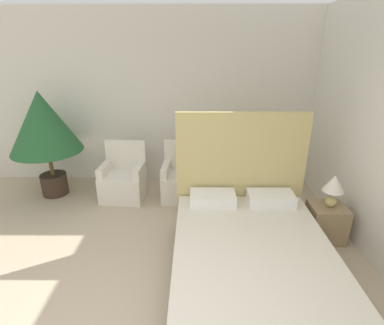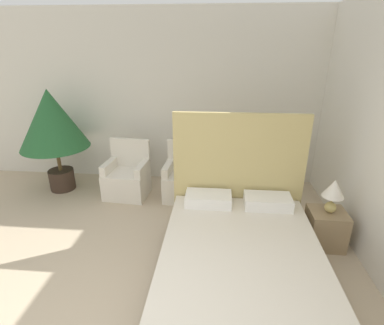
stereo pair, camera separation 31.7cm
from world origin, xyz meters
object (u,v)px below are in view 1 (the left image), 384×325
armchair_near_window_right (184,182)px  table_lamp (334,186)px  armchair_near_window_left (124,182)px  potted_palm (43,125)px  bed (250,253)px  nightstand (326,222)px

armchair_near_window_right → table_lamp: (1.85, -1.08, 0.47)m
armchair_near_window_left → table_lamp: bearing=-16.5°
potted_palm → table_lamp: potted_palm is taller
bed → nightstand: (1.08, 0.68, -0.07)m
armchair_near_window_left → potted_palm: size_ratio=0.53×
potted_palm → table_lamp: bearing=-16.7°
bed → armchair_near_window_left: 2.46m
armchair_near_window_right → nightstand: 2.14m
table_lamp → armchair_near_window_right: bearing=149.7°
potted_palm → nightstand: bearing=-16.7°
potted_palm → table_lamp: size_ratio=4.01×
bed → table_lamp: bed is taller
armchair_near_window_right → potted_palm: potted_palm is taller
nightstand → table_lamp: 0.52m
armchair_near_window_right → table_lamp: bearing=-27.4°
potted_palm → nightstand: size_ratio=3.61×
potted_palm → nightstand: potted_palm is taller
armchair_near_window_left → armchair_near_window_right: 0.96m
armchair_near_window_right → table_lamp: 2.19m
armchair_near_window_left → table_lamp: (2.81, -1.08, 0.47)m
armchair_near_window_left → potted_palm: potted_palm is taller
armchair_near_window_left → armchair_near_window_right: size_ratio=1.00×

